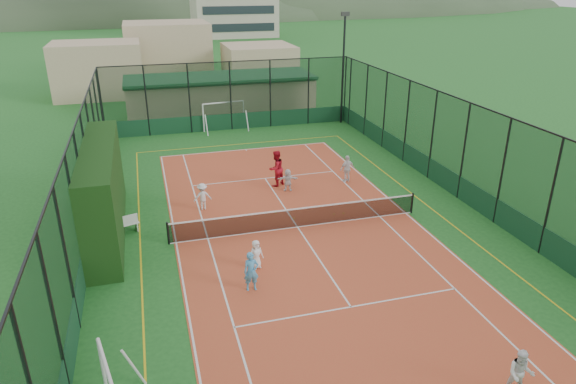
% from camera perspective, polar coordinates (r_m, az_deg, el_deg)
% --- Properties ---
extents(ground, '(300.00, 300.00, 0.00)m').
position_cam_1_polar(ground, '(23.59, 1.07, -3.95)').
color(ground, '#205D22').
rests_on(ground, ground).
extents(court_slab, '(11.17, 23.97, 0.01)m').
position_cam_1_polar(court_slab, '(23.59, 1.07, -3.94)').
color(court_slab, '#C7432C').
rests_on(court_slab, ground).
extents(tennis_net, '(11.67, 0.12, 1.06)m').
position_cam_1_polar(tennis_net, '(23.35, 1.08, -2.79)').
color(tennis_net, black).
rests_on(tennis_net, ground).
extents(perimeter_fence, '(18.12, 34.12, 5.00)m').
position_cam_1_polar(perimeter_fence, '(22.57, 1.12, 1.72)').
color(perimeter_fence, black).
rests_on(perimeter_fence, ground).
extents(floodlight_ne, '(0.60, 0.26, 8.25)m').
position_cam_1_polar(floodlight_ne, '(40.12, 6.13, 13.40)').
color(floodlight_ne, black).
rests_on(floodlight_ne, ground).
extents(clubhouse, '(15.20, 7.20, 3.15)m').
position_cam_1_polar(clubhouse, '(43.53, -7.50, 10.66)').
color(clubhouse, tan).
rests_on(clubhouse, ground).
extents(distant_hills, '(200.00, 60.00, 24.00)m').
position_cam_1_polar(distant_hills, '(170.57, -14.55, 18.62)').
color(distant_hills, '#384C33').
rests_on(distant_hills, ground).
extents(hedge_left, '(1.36, 9.05, 3.96)m').
position_cam_1_polar(hedge_left, '(23.80, -19.83, 0.10)').
color(hedge_left, black).
rests_on(hedge_left, ground).
extents(white_bench, '(1.73, 0.92, 0.94)m').
position_cam_1_polar(white_bench, '(23.96, -18.21, -3.49)').
color(white_bench, white).
rests_on(white_bench, ground).
extents(futsal_goal_far, '(3.28, 1.31, 2.06)m').
position_cam_1_polar(futsal_goal_far, '(38.79, -7.15, 8.35)').
color(futsal_goal_far, white).
rests_on(futsal_goal_far, ground).
extents(child_near_left, '(0.66, 0.52, 1.19)m').
position_cam_1_polar(child_near_left, '(20.23, -3.56, -6.92)').
color(child_near_left, white).
rests_on(child_near_left, court_slab).
extents(child_near_mid, '(0.56, 0.38, 1.51)m').
position_cam_1_polar(child_near_mid, '(18.84, -4.11, -8.80)').
color(child_near_mid, '#4BA1D5').
rests_on(child_near_mid, court_slab).
extents(child_near_right, '(0.90, 0.85, 1.46)m').
position_cam_1_polar(child_near_right, '(15.97, 24.41, -17.90)').
color(child_near_right, white).
rests_on(child_near_right, court_slab).
extents(child_far_left, '(0.91, 0.57, 1.36)m').
position_cam_1_polar(child_far_left, '(25.44, -9.48, -0.49)').
color(child_far_left, silver).
rests_on(child_far_left, court_slab).
extents(child_far_right, '(0.95, 0.54, 1.53)m').
position_cam_1_polar(child_far_right, '(28.68, 6.60, 2.59)').
color(child_far_right, white).
rests_on(child_far_right, court_slab).
extents(child_far_back, '(1.18, 0.57, 1.22)m').
position_cam_1_polar(child_far_back, '(27.31, -0.02, 1.34)').
color(child_far_back, white).
rests_on(child_far_back, court_slab).
extents(coach, '(1.22, 1.14, 1.99)m').
position_cam_1_polar(coach, '(27.87, -1.34, 2.64)').
color(coach, '#B41323').
rests_on(coach, court_slab).
extents(tennis_balls, '(3.21, 1.08, 0.07)m').
position_cam_1_polar(tennis_balls, '(24.91, 2.86, -2.34)').
color(tennis_balls, '#CCE033').
rests_on(tennis_balls, court_slab).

